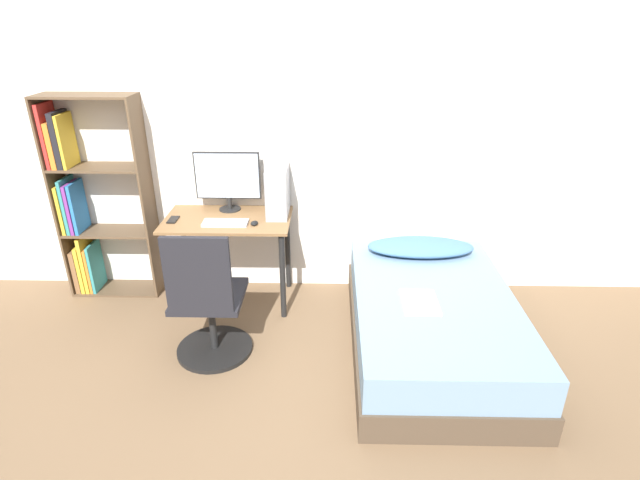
# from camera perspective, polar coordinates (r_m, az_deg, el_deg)

# --- Properties ---
(ground_plane) EXTENTS (14.00, 14.00, 0.00)m
(ground_plane) POSITION_cam_1_polar(r_m,az_deg,el_deg) (3.28, -6.94, -17.98)
(ground_plane) COLOR brown
(wall_back) EXTENTS (8.00, 0.05, 2.50)m
(wall_back) POSITION_cam_1_polar(r_m,az_deg,el_deg) (4.05, -4.95, 10.82)
(wall_back) COLOR silver
(wall_back) RESTS_ON ground_plane
(desk) EXTENTS (0.99, 0.58, 0.74)m
(desk) POSITION_cam_1_polar(r_m,az_deg,el_deg) (4.02, -10.40, 0.81)
(desk) COLOR brown
(desk) RESTS_ON ground_plane
(bookshelf) EXTENTS (0.73, 0.28, 1.66)m
(bookshelf) POSITION_cam_1_polar(r_m,az_deg,el_deg) (4.47, -25.06, 3.67)
(bookshelf) COLOR brown
(bookshelf) RESTS_ON ground_plane
(office_chair) EXTENTS (0.53, 0.53, 0.99)m
(office_chair) POSITION_cam_1_polar(r_m,az_deg,el_deg) (3.48, -12.64, -7.82)
(office_chair) COLOR black
(office_chair) RESTS_ON ground_plane
(bed) EXTENTS (1.12, 1.81, 0.44)m
(bed) POSITION_cam_1_polar(r_m,az_deg,el_deg) (3.66, 12.67, -9.08)
(bed) COLOR #4C3D2D
(bed) RESTS_ON ground_plane
(pillow) EXTENTS (0.85, 0.36, 0.11)m
(pillow) POSITION_cam_1_polar(r_m,az_deg,el_deg) (4.08, 11.41, -0.78)
(pillow) COLOR teal
(pillow) RESTS_ON bed
(magazine) EXTENTS (0.24, 0.32, 0.01)m
(magazine) POSITION_cam_1_polar(r_m,az_deg,el_deg) (3.42, 11.34, -6.98)
(magazine) COLOR silver
(magazine) RESTS_ON bed
(monitor) EXTENTS (0.52, 0.17, 0.48)m
(monitor) POSITION_cam_1_polar(r_m,az_deg,el_deg) (4.06, -10.51, 6.95)
(monitor) COLOR black
(monitor) RESTS_ON desk
(keyboard) EXTENTS (0.34, 0.14, 0.02)m
(keyboard) POSITION_cam_1_polar(r_m,az_deg,el_deg) (3.86, -10.76, 1.94)
(keyboard) COLOR silver
(keyboard) RESTS_ON desk
(pc_tower) EXTENTS (0.16, 0.34, 0.38)m
(pc_tower) POSITION_cam_1_polar(r_m,az_deg,el_deg) (3.93, -4.86, 5.57)
(pc_tower) COLOR #99999E
(pc_tower) RESTS_ON desk
(mouse) EXTENTS (0.06, 0.09, 0.02)m
(mouse) POSITION_cam_1_polar(r_m,az_deg,el_deg) (3.82, -7.52, 1.92)
(mouse) COLOR black
(mouse) RESTS_ON desk
(phone) EXTENTS (0.07, 0.14, 0.01)m
(phone) POSITION_cam_1_polar(r_m,az_deg,el_deg) (4.03, -16.43, 2.25)
(phone) COLOR black
(phone) RESTS_ON desk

